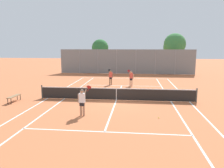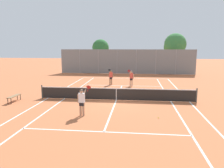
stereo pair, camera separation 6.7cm
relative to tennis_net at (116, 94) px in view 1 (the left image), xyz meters
The scene contains 13 objects.
ground_plane 0.51m from the tennis_net, ahead, with size 120.00×120.00×0.00m, color #BC663D.
court_line_markings 0.51m from the tennis_net, ahead, with size 11.10×23.90×0.01m.
tennis_net is the anchor object (origin of this frame).
player_near_side 4.40m from the tennis_net, 112.29° to the right, with size 0.73×0.72×1.77m.
player_far_left 6.90m from the tennis_net, 100.28° to the left, with size 0.49×0.87×1.77m.
player_far_right 6.32m from the tennis_net, 81.05° to the left, with size 0.64×0.75×1.77m.
loose_tennis_ball_0 5.45m from the tennis_net, 112.39° to the left, with size 0.07×0.07×0.07m, color #D1DB33.
loose_tennis_ball_1 4.94m from the tennis_net, 55.08° to the right, with size 0.07×0.07×0.07m, color #D1DB33.
loose_tennis_ball_2 3.19m from the tennis_net, behind, with size 0.07×0.07×0.07m, color #D1DB33.
courtside_bench 7.65m from the tennis_net, 169.82° to the right, with size 0.36×1.50×0.47m.
back_fence 16.70m from the tennis_net, 90.00° to the left, with size 20.27×0.08×3.69m.
tree_behind_left 20.34m from the tennis_net, 102.50° to the left, with size 2.73×2.73×5.28m.
tree_behind_right 21.90m from the tennis_net, 69.75° to the left, with size 3.49×3.48×6.20m.
Camera 1 is at (1.45, -16.30, 4.07)m, focal length 35.00 mm.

